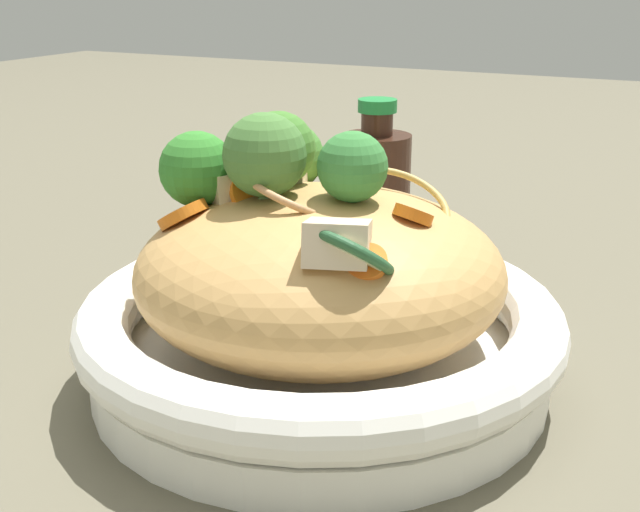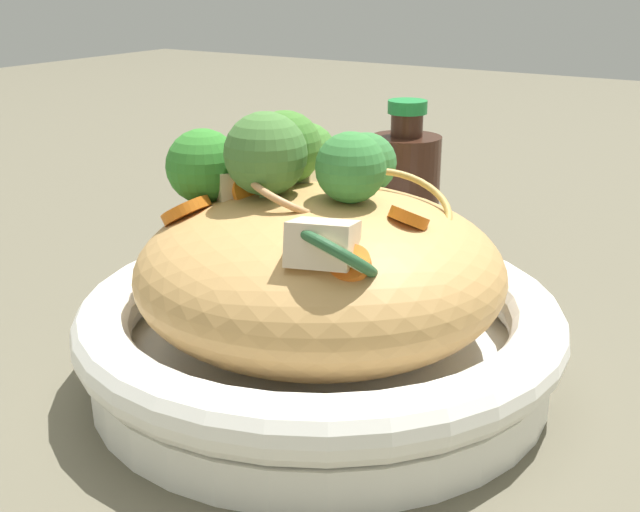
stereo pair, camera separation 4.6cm
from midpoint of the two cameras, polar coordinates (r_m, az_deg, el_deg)
The scene contains 8 objects.
ground_plane at distance 0.49m, azimuth 2.71°, elevation -8.58°, with size 3.00×3.00×0.00m, color brown.
serving_bowl at distance 0.48m, azimuth 2.77°, elevation -5.52°, with size 0.28×0.28×0.06m.
noodle_heap at distance 0.46m, azimuth 2.86°, elevation -1.04°, with size 0.21×0.21×0.10m.
broccoli_florets at distance 0.48m, azimuth 0.61°, elevation 6.59°, with size 0.16×0.14×0.08m.
carrot_coins at distance 0.46m, azimuth -1.03°, elevation 3.53°, with size 0.11×0.15×0.03m.
zucchini_slices at distance 0.46m, azimuth 2.45°, elevation 2.54°, with size 0.17×0.16×0.04m.
chicken_chunks at distance 0.46m, azimuth 0.18°, elevation 4.17°, with size 0.14×0.14×0.03m.
soy_sauce_bottle at distance 0.68m, azimuth 7.82°, elevation 4.33°, with size 0.06×0.06×0.13m.
Camera 2 is at (0.37, 0.23, 0.23)m, focal length 46.13 mm.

